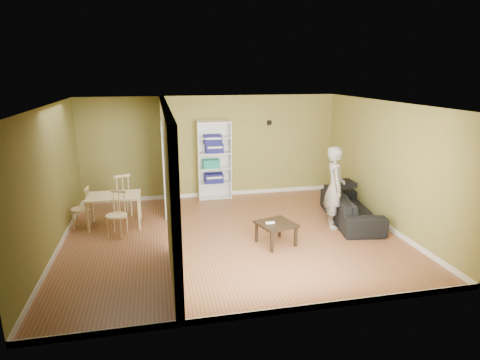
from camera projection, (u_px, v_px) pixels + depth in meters
name	position (u px, v px, depth m)	size (l,w,h in m)	color
room_shell	(232.00, 173.00, 7.64)	(6.50, 6.50, 6.50)	brown
partition	(168.00, 176.00, 7.40)	(0.22, 5.50, 2.60)	olive
wall_speaker	(269.00, 123.00, 10.32)	(0.10, 0.10, 0.10)	black
sofa	(351.00, 203.00, 8.71)	(0.91, 2.13, 0.81)	#262526
person	(335.00, 180.00, 8.25)	(0.57, 0.73, 2.02)	slate
bookshelf	(214.00, 160.00, 10.19)	(0.84, 0.37, 1.99)	white
paper_box_navy_a	(214.00, 178.00, 10.26)	(0.46, 0.30, 0.24)	#1D1B4D
paper_box_teal	(211.00, 164.00, 10.14)	(0.42, 0.27, 0.21)	#108C7F
paper_box_navy_b	(214.00, 148.00, 10.06)	(0.44, 0.28, 0.22)	navy
paper_box_navy_c	(213.00, 139.00, 9.99)	(0.44, 0.28, 0.22)	navy
coffee_table	(276.00, 226.00, 7.53)	(0.64, 0.64, 0.43)	black
game_controller	(270.00, 223.00, 7.49)	(0.16, 0.04, 0.03)	white
dining_table	(114.00, 199.00, 8.40)	(1.08, 0.72, 0.68)	beige
chair_left	(81.00, 208.00, 8.33)	(0.40, 0.40, 0.87)	tan
chair_near	(116.00, 214.00, 7.90)	(0.41, 0.41, 0.90)	tan
chair_far	(121.00, 194.00, 9.01)	(0.46, 0.46, 1.00)	#D9BD81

